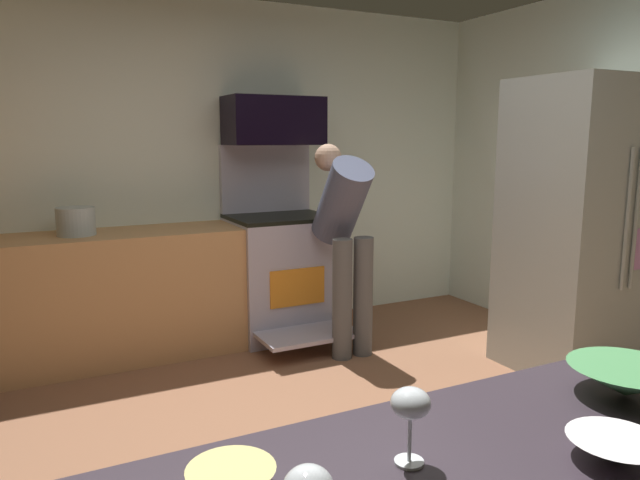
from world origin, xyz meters
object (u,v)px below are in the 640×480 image
(oven_range, at_px, (280,271))
(person_cook, at_px, (345,232))
(microwave, at_px, (274,121))
(stock_pot, at_px, (76,221))
(refrigerator, at_px, (579,227))
(mixing_bowl_small, at_px, (626,381))
(mixing_bowl_prep, at_px, (616,450))
(wine_glass_near, at_px, (411,406))
(mixing_bowl_large, at_px, (231,480))

(oven_range, distance_m, person_cook, 0.74)
(microwave, distance_m, stock_pot, 1.62)
(refrigerator, height_order, mixing_bowl_small, refrigerator)
(person_cook, bearing_deg, stock_pot, 160.83)
(refrigerator, distance_m, mixing_bowl_prep, 2.99)
(wine_glass_near, bearing_deg, oven_range, 71.37)
(person_cook, distance_m, mixing_bowl_large, 3.18)
(microwave, distance_m, mixing_bowl_small, 3.51)
(person_cook, distance_m, wine_glass_near, 3.07)
(oven_range, distance_m, mixing_bowl_prep, 3.60)
(refrigerator, xyz_separation_m, wine_glass_near, (-2.62, -1.79, 0.06))
(microwave, xyz_separation_m, mixing_bowl_large, (-1.47, -3.35, -0.75))
(person_cook, xyz_separation_m, wine_glass_near, (-1.37, -2.74, 0.13))
(person_cook, bearing_deg, refrigerator, -37.07)
(mixing_bowl_prep, bearing_deg, mixing_bowl_large, 161.05)
(microwave, bearing_deg, oven_range, -90.00)
(refrigerator, bearing_deg, mixing_bowl_small, -137.68)
(oven_range, relative_size, mixing_bowl_prep, 7.71)
(wine_glass_near, bearing_deg, mixing_bowl_small, 1.30)
(mixing_bowl_small, bearing_deg, refrigerator, 42.32)
(person_cook, xyz_separation_m, mixing_bowl_small, (-0.70, -2.72, 0.05))
(oven_range, relative_size, mixing_bowl_large, 8.88)
(mixing_bowl_small, height_order, stock_pot, stock_pot)
(oven_range, distance_m, microwave, 1.17)
(mixing_bowl_large, distance_m, wine_glass_near, 0.37)
(microwave, distance_m, refrigerator, 2.33)
(oven_range, height_order, mixing_bowl_large, oven_range)
(person_cook, relative_size, stock_pot, 6.00)
(oven_range, height_order, wine_glass_near, oven_range)
(microwave, bearing_deg, refrigerator, -47.19)
(mixing_bowl_large, bearing_deg, mixing_bowl_prep, -18.95)
(mixing_bowl_small, relative_size, mixing_bowl_prep, 1.49)
(mixing_bowl_small, bearing_deg, stock_pot, 107.14)
(mixing_bowl_large, relative_size, mixing_bowl_small, 0.58)
(mixing_bowl_large, bearing_deg, refrigerator, 30.09)
(mixing_bowl_prep, xyz_separation_m, stock_pot, (-0.73, 3.52, 0.07))
(microwave, bearing_deg, stock_pot, -176.89)
(microwave, height_order, wine_glass_near, microwave)
(wine_glass_near, bearing_deg, stock_pot, 96.00)
(refrigerator, distance_m, wine_glass_near, 3.18)
(microwave, height_order, person_cook, microwave)
(person_cook, bearing_deg, mixing_bowl_large, -122.85)
(mixing_bowl_small, bearing_deg, microwave, 82.52)
(refrigerator, distance_m, stock_pot, 3.35)
(refrigerator, bearing_deg, person_cook, 142.93)
(mixing_bowl_prep, bearing_deg, person_cook, 71.12)
(refrigerator, bearing_deg, oven_range, 134.54)
(mixing_bowl_prep, relative_size, wine_glass_near, 1.21)
(wine_glass_near, bearing_deg, mixing_bowl_large, 168.78)
(oven_range, relative_size, stock_pot, 5.96)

